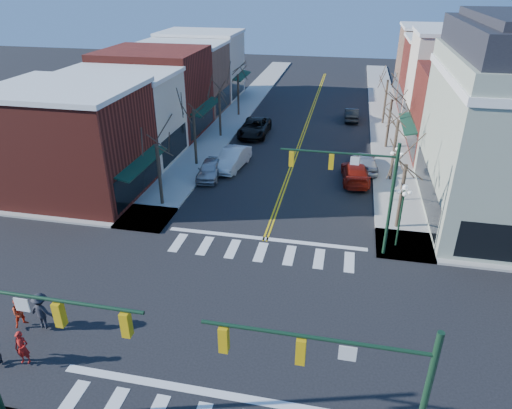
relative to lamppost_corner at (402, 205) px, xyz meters
The scene contains 34 objects.
ground 12.18m from the lamppost_corner, 133.97° to the right, with size 160.00×160.00×0.00m, color black.
sidewalk_left 20.69m from the lamppost_corner, 145.84° to the left, with size 3.50×70.00×0.15m, color #9E9B93.
sidewalk_right 11.87m from the lamppost_corner, 87.26° to the left, with size 3.50×70.00×0.15m, color #9E9B93.
bldg_left_brick_a 23.94m from the lamppost_corner, behind, with size 10.00×8.50×8.00m, color maroon.
bldg_left_stucco_a 26.14m from the lamppost_corner, 155.10° to the left, with size 10.00×7.00×7.50m, color beige.
bldg_left_brick_b 30.40m from the lamppost_corner, 141.28° to the left, with size 10.00×9.00×8.50m, color maroon.
bldg_left_tan 36.13m from the lamppost_corner, 131.01° to the left, with size 10.00×7.50×7.80m, color #956A52.
bldg_left_stucco_b 42.28m from the lamppost_corner, 124.10° to the left, with size 10.00×8.00×8.20m, color beige.
bldg_right_brick_a 18.76m from the lamppost_corner, 67.06° to the left, with size 10.00×8.50×8.00m, color maroon.
bldg_right_stucco 26.12m from the lamppost_corner, 73.72° to the left, with size 10.00×7.00×10.00m, color beige.
bldg_right_brick_b 33.33m from the lamppost_corner, 77.34° to the left, with size 10.00×8.00×8.50m, color maroon.
bldg_right_tan 41.18m from the lamppost_corner, 79.78° to the left, with size 10.00×8.00×9.00m, color #956A52.
traffic_mast_near_left 21.09m from the lamppost_corner, 130.84° to the right, with size 6.60×0.28×7.20m.
traffic_mast_near_right 16.21m from the lamppost_corner, 99.48° to the right, with size 6.60×0.28×7.20m.
traffic_mast_far_right 3.36m from the lamppost_corner, 157.49° to the right, with size 6.60×0.28×7.20m.
lamppost_corner is the anchor object (origin of this frame).
lamppost_midblock 6.50m from the lamppost_corner, 90.00° to the left, with size 0.36×0.36×4.33m.
tree_left_a 16.80m from the lamppost_corner, behind, with size 0.24×0.24×4.76m, color #382B21.
tree_left_b 19.65m from the lamppost_corner, 147.69° to the left, with size 0.24×0.24×5.04m, color #382B21.
tree_left_c 24.87m from the lamppost_corner, 131.90° to the left, with size 0.24×0.24×4.55m, color #382B21.
tree_left_d 31.27m from the lamppost_corner, 122.06° to the left, with size 0.24×0.24×4.90m, color #382B21.
tree_right_a 2.59m from the lamppost_corner, 85.43° to the left, with size 0.24×0.24×4.62m, color #382B21.
tree_right_b 10.51m from the lamppost_corner, 88.91° to the left, with size 0.24×0.24×5.18m, color #382B21.
tree_right_c 18.51m from the lamppost_corner, 89.38° to the left, with size 0.24×0.24×4.83m, color #382B21.
tree_right_d 26.51m from the lamppost_corner, 89.57° to the left, with size 0.24×0.24×4.97m, color #382B21.
car_left_near 16.85m from the lamppost_corner, 150.91° to the left, with size 1.76×4.38×1.49m, color #A2A3A7.
car_left_mid 17.09m from the lamppost_corner, 141.59° to the left, with size 1.82×5.22×1.72m, color silver.
car_left_far 23.86m from the lamppost_corner, 123.82° to the left, with size 2.80×6.06×1.68m, color black.
car_right_near 10.40m from the lamppost_corner, 105.22° to the left, with size 2.13×5.24×1.52m, color maroon.
car_right_mid 12.68m from the lamppost_corner, 98.61° to the left, with size 1.85×4.60×1.57m, color #B9B8BE.
car_right_far 27.61m from the lamppost_corner, 96.95° to the left, with size 1.50×4.31×1.42m, color black.
pedestrian_red_a 21.32m from the lamppost_corner, 141.30° to the right, with size 0.60×0.40×1.66m, color #AF1612.
pedestrian_red_b 21.46m from the lamppost_corner, 148.41° to the right, with size 0.76×0.59×1.56m, color red.
pedestrian_dark_b 20.44m from the lamppost_corner, 147.00° to the right, with size 1.25×0.72×1.93m, color black.
Camera 1 is at (4.53, -17.12, 15.49)m, focal length 32.00 mm.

